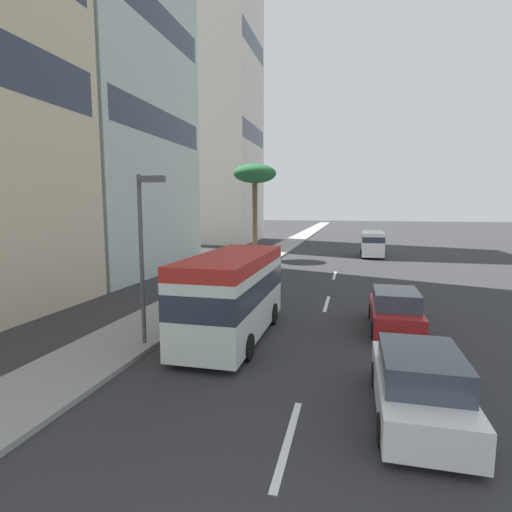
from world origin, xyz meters
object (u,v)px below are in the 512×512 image
car_third (419,385)px  pedestrian_near_lamp (230,268)px  street_lamp (144,238)px  palm_tree (255,176)px  car_lead (395,311)px  minibus_second (233,292)px  van_fourth (372,242)px

car_third → pedestrian_near_lamp: size_ratio=2.43×
pedestrian_near_lamp → car_third: bearing=82.4°
car_third → street_lamp: size_ratio=0.78×
pedestrian_near_lamp → palm_tree: bearing=-123.5°
car_lead → pedestrian_near_lamp: size_ratio=2.28×
car_third → pedestrian_near_lamp: (12.88, 8.49, 0.40)m
pedestrian_near_lamp → car_lead: bearing=102.9°
minibus_second → street_lamp: 3.63m
palm_tree → van_fourth: bearing=-69.9°
pedestrian_near_lamp → street_lamp: (-10.20, -0.30, 2.55)m
minibus_second → pedestrian_near_lamp: bearing=-161.8°
car_third → street_lamp: bearing=71.8°
pedestrian_near_lamp → street_lamp: 10.51m
car_third → palm_tree: bearing=21.4°
van_fourth → palm_tree: size_ratio=0.61×
minibus_second → palm_tree: 22.91m
car_third → palm_tree: size_ratio=0.53×
van_fourth → car_third: bearing=179.6°
palm_tree → street_lamp: bearing=-175.0°
car_lead → minibus_second: size_ratio=0.60×
car_lead → street_lamp: 9.64m
van_fourth → pedestrian_near_lamp: size_ratio=2.81×
minibus_second → van_fourth: bearing=167.0°
car_third → van_fourth: bearing=-0.4°
minibus_second → car_third: (-4.37, -5.69, -0.91)m
minibus_second → pedestrian_near_lamp: size_ratio=3.81×
van_fourth → pedestrian_near_lamp: (-17.03, 8.71, -0.19)m
car_third → minibus_second: bearing=52.5°
palm_tree → car_third: bearing=-158.6°
car_lead → pedestrian_near_lamp: bearing=53.9°
street_lamp → minibus_second: bearing=-56.0°
minibus_second → car_third: minibus_second is taller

